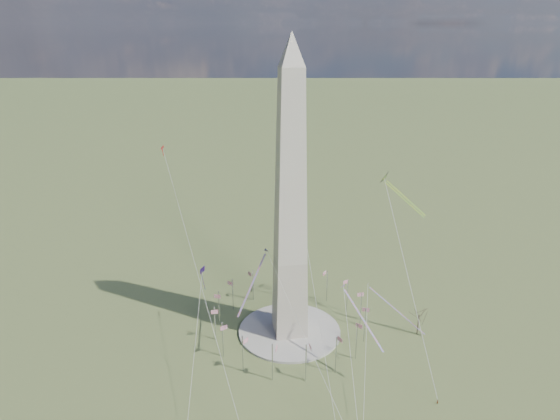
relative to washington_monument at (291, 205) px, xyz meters
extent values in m
plane|color=#445E2F|center=(0.00, 0.00, -47.95)|extent=(2000.00, 2000.00, 0.00)
cylinder|color=#9E9C91|center=(0.00, 0.00, -47.55)|extent=(36.00, 36.00, 0.80)
pyramid|color=beige|center=(0.00, 0.00, 47.85)|extent=(9.90, 9.90, 10.00)
cylinder|color=silver|center=(26.00, 0.00, -41.45)|extent=(0.36, 0.36, 13.00)
cube|color=#BB1933|center=(26.00, 1.30, -36.15)|extent=(2.40, 0.08, 1.50)
cylinder|color=silver|center=(24.02, 9.95, -41.45)|extent=(0.36, 0.36, 13.00)
cube|color=#BB1933|center=(23.52, 11.15, -36.15)|extent=(2.25, 0.99, 1.50)
cylinder|color=silver|center=(18.38, 18.38, -41.45)|extent=(0.36, 0.36, 13.00)
cube|color=#BB1933|center=(17.47, 19.30, -36.15)|extent=(1.75, 1.75, 1.50)
cylinder|color=silver|center=(9.95, 24.02, -41.45)|extent=(0.36, 0.36, 13.00)
cube|color=#BB1933|center=(8.75, 24.52, -36.15)|extent=(0.99, 2.25, 1.50)
cylinder|color=silver|center=(0.00, 26.00, -41.45)|extent=(0.36, 0.36, 13.00)
cube|color=#BB1933|center=(-1.30, 26.00, -36.15)|extent=(0.08, 2.40, 1.50)
cylinder|color=silver|center=(-9.95, 24.02, -41.45)|extent=(0.36, 0.36, 13.00)
cube|color=#BB1933|center=(-11.15, 23.52, -36.15)|extent=(0.99, 2.25, 1.50)
cylinder|color=silver|center=(-18.38, 18.38, -41.45)|extent=(0.36, 0.36, 13.00)
cube|color=#BB1933|center=(-19.30, 17.47, -36.15)|extent=(1.75, 1.75, 1.50)
cylinder|color=silver|center=(-24.02, 9.95, -41.45)|extent=(0.36, 0.36, 13.00)
cube|color=#BB1933|center=(-24.52, 8.75, -36.15)|extent=(2.25, 0.99, 1.50)
cylinder|color=silver|center=(-26.00, 0.00, -41.45)|extent=(0.36, 0.36, 13.00)
cube|color=#BB1933|center=(-26.00, -1.30, -36.15)|extent=(2.40, 0.08, 1.50)
cylinder|color=silver|center=(-24.02, -9.95, -41.45)|extent=(0.36, 0.36, 13.00)
cube|color=#BB1933|center=(-23.52, -11.15, -36.15)|extent=(2.25, 0.99, 1.50)
cylinder|color=silver|center=(-18.38, -18.38, -41.45)|extent=(0.36, 0.36, 13.00)
cube|color=#BB1933|center=(-17.47, -19.30, -36.15)|extent=(1.75, 1.75, 1.50)
cylinder|color=silver|center=(-9.95, -24.02, -41.45)|extent=(0.36, 0.36, 13.00)
cube|color=#BB1933|center=(-8.75, -24.52, -36.15)|extent=(0.99, 2.25, 1.50)
cylinder|color=silver|center=(0.00, -26.00, -41.45)|extent=(0.36, 0.36, 13.00)
cube|color=#BB1933|center=(1.30, -26.00, -36.15)|extent=(0.08, 2.40, 1.50)
cylinder|color=silver|center=(9.95, -24.02, -41.45)|extent=(0.36, 0.36, 13.00)
cube|color=#BB1933|center=(11.15, -23.52, -36.15)|extent=(0.99, 2.25, 1.50)
cylinder|color=silver|center=(18.38, -18.38, -41.45)|extent=(0.36, 0.36, 13.00)
cube|color=#BB1933|center=(19.30, -17.47, -36.15)|extent=(1.75, 1.75, 1.50)
cylinder|color=silver|center=(24.02, -9.95, -41.45)|extent=(0.36, 0.36, 13.00)
cube|color=#BB1933|center=(24.52, -8.75, -36.15)|extent=(2.25, 0.99, 1.50)
cylinder|color=#47382B|center=(44.15, -8.69, -44.17)|extent=(0.38, 0.38, 7.57)
imported|color=gray|center=(35.12, -42.38, -47.18)|extent=(0.64, 0.50, 1.55)
cube|color=yellow|center=(40.91, 3.49, -1.23)|extent=(11.29, 9.79, 10.17)
cube|color=yellow|center=(39.70, 2.08, -1.23)|extent=(11.29, 9.79, 10.17)
cube|color=#441C7E|center=(-29.16, 8.28, -24.98)|extent=(1.73, 2.93, 2.50)
cube|color=#E54124|center=(-29.16, 8.28, -29.11)|extent=(1.30, 3.09, 8.64)
cube|color=#E54124|center=(18.02, -24.04, -29.52)|extent=(7.74, 17.72, 11.85)
cube|color=#E54124|center=(-13.62, -5.80, -24.28)|extent=(11.78, 17.45, 12.84)
cube|color=#E54124|center=(37.91, -4.08, -40.68)|extent=(16.97, 13.45, 13.20)
cube|color=red|center=(-41.28, 41.53, 10.77)|extent=(1.24, 1.55, 1.48)
cube|color=red|center=(-41.28, 41.53, 9.16)|extent=(0.47, 1.30, 3.39)
cube|color=white|center=(6.83, 39.31, 14.12)|extent=(1.28, 1.94, 1.74)
cube|color=white|center=(6.83, 39.31, 12.21)|extent=(0.64, 1.51, 4.00)
camera|label=1|loc=(-29.04, -147.57, 54.61)|focal=32.00mm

